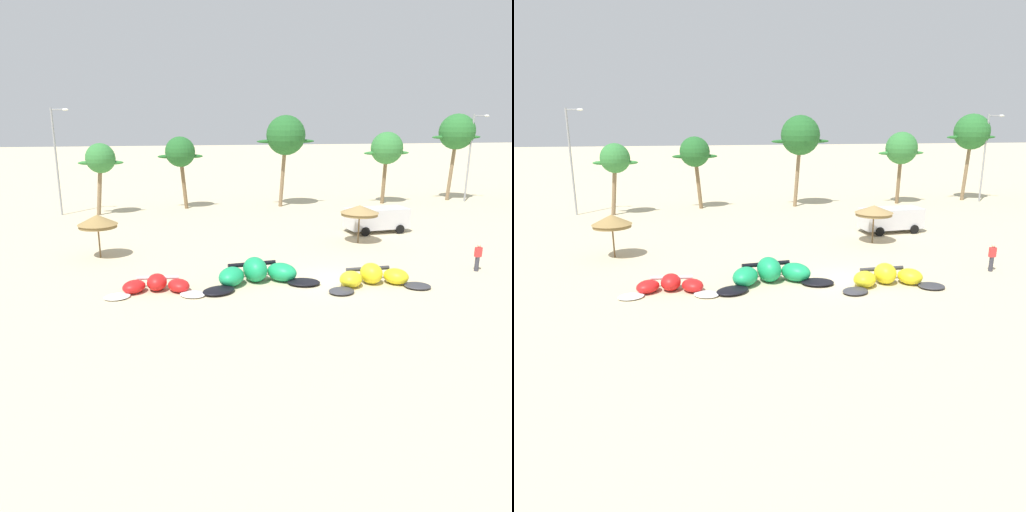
% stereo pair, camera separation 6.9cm
% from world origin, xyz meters
% --- Properties ---
extents(ground_plane, '(260.00, 260.00, 0.00)m').
position_xyz_m(ground_plane, '(0.00, 0.00, 0.00)').
color(ground_plane, beige).
extents(kite_far_left, '(5.20, 2.58, 0.85)m').
position_xyz_m(kite_far_left, '(-9.34, -0.27, 0.33)').
color(kite_far_left, white).
rests_on(kite_far_left, ground).
extents(kite_left, '(6.60, 3.47, 1.32)m').
position_xyz_m(kite_left, '(-4.11, 0.26, 0.50)').
color(kite_left, black).
rests_on(kite_left, ground).
extents(kite_left_of_center, '(5.81, 2.70, 1.10)m').
position_xyz_m(kite_left_of_center, '(1.88, -1.06, 0.42)').
color(kite_left_of_center, '#333338').
rests_on(kite_left_of_center, ground).
extents(beach_umbrella_near_van, '(2.45, 2.45, 2.74)m').
position_xyz_m(beach_umbrella_near_van, '(-13.00, 6.78, 2.33)').
color(beach_umbrella_near_van, brown).
rests_on(beach_umbrella_near_van, ground).
extents(beach_umbrella_middle, '(2.64, 2.64, 2.66)m').
position_xyz_m(beach_umbrella_middle, '(4.35, 7.70, 2.31)').
color(beach_umbrella_middle, brown).
rests_on(beach_umbrella_middle, ground).
extents(parked_van, '(4.86, 2.64, 1.84)m').
position_xyz_m(parked_van, '(6.81, 10.70, 1.09)').
color(parked_van, silver).
rests_on(parked_van, ground).
extents(person_near_kites, '(0.36, 0.24, 1.62)m').
position_xyz_m(person_near_kites, '(8.68, 0.30, 0.82)').
color(person_near_kites, '#383842').
rests_on(person_near_kites, ground).
extents(palm_leftmost, '(3.90, 2.60, 6.33)m').
position_xyz_m(palm_leftmost, '(-14.48, 21.26, 4.92)').
color(palm_leftmost, '#7F6647').
rests_on(palm_leftmost, ground).
extents(palm_left, '(4.22, 2.81, 6.77)m').
position_xyz_m(palm_left, '(-7.51, 23.29, 5.27)').
color(palm_left, brown).
rests_on(palm_left, ground).
extents(palm_left_of_gap, '(5.62, 3.74, 8.70)m').
position_xyz_m(palm_left_of_gap, '(2.49, 22.94, 6.75)').
color(palm_left_of_gap, '#7F6647').
rests_on(palm_left_of_gap, ground).
extents(palm_center_left, '(4.74, 3.16, 7.10)m').
position_xyz_m(palm_center_left, '(12.76, 22.90, 5.45)').
color(palm_center_left, brown).
rests_on(palm_center_left, ground).
extents(palm_center_right, '(5.41, 3.60, 8.84)m').
position_xyz_m(palm_center_right, '(20.66, 23.80, 6.96)').
color(palm_center_right, '#7F6647').
rests_on(palm_center_right, ground).
extents(lamppost_west, '(1.53, 0.24, 9.27)m').
position_xyz_m(lamppost_west, '(-18.18, 21.82, 5.14)').
color(lamppost_west, gray).
rests_on(lamppost_west, ground).
extents(lamppost_west_center, '(1.77, 0.24, 8.77)m').
position_xyz_m(lamppost_west_center, '(21.73, 22.58, 4.92)').
color(lamppost_west_center, gray).
rests_on(lamppost_west_center, ground).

